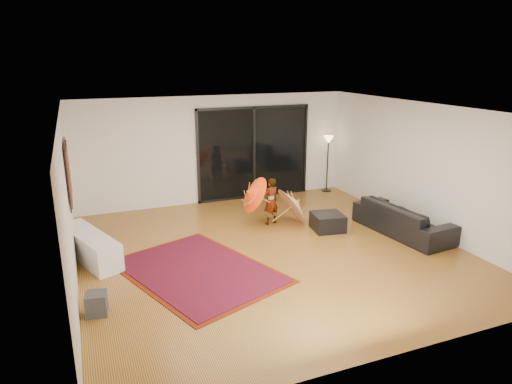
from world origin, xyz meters
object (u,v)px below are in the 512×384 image
sofa (403,219)px  child (271,201)px  media_console (90,246)px  ottoman (328,222)px

sofa → child: (-2.36, 1.55, 0.20)m
media_console → sofa: size_ratio=0.82×
sofa → ottoman: bearing=55.2°
media_console → child: 3.88m
sofa → media_console: bearing=74.2°
media_console → child: (3.84, 0.47, 0.27)m
media_console → child: bearing=-13.2°
sofa → child: 2.83m
media_console → sofa: 6.29m
ottoman → child: size_ratio=0.60×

